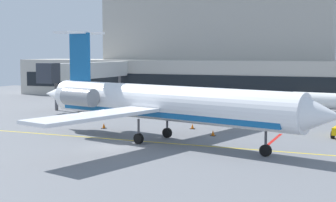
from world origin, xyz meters
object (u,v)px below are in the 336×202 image
Objects in this scene: pushback_tractor at (94,106)px; belt_loader at (170,103)px; regional_jet at (160,103)px; fuel_tank at (315,101)px.

pushback_tractor is 0.89× the size of belt_loader.
regional_jet is 22.37m from pushback_tractor.
fuel_tank is at bearing 27.99° from pushback_tractor.
regional_jet is at bearing -108.69° from fuel_tank.
fuel_tank is (25.86, 13.75, 0.45)m from pushback_tractor.
regional_jet reaches higher than belt_loader.
regional_jet is 30.89m from fuel_tank.
regional_jet is at bearing -44.03° from pushback_tractor.
fuel_tank is at bearing 71.31° from regional_jet.
fuel_tank is (18.50, 5.94, 0.54)m from belt_loader.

